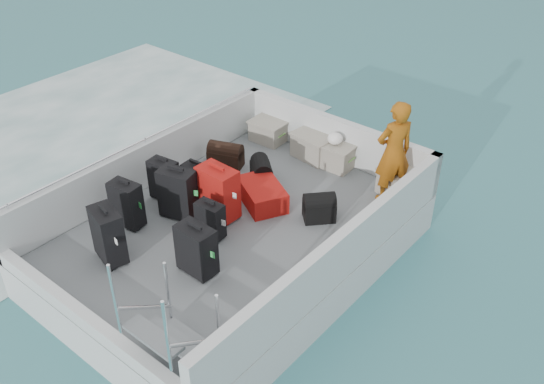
{
  "coord_description": "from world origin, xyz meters",
  "views": [
    {
      "loc": [
        4.69,
        -4.81,
        5.66
      ],
      "look_at": [
        0.24,
        0.55,
        1.0
      ],
      "focal_mm": 40.0,
      "sensor_mm": 36.0,
      "label": 1
    }
  ],
  "objects": [
    {
      "name": "suitcase_8",
      "position": [
        -0.05,
        0.67,
        0.78
      ],
      "size": [
        0.94,
        0.83,
        0.31
      ],
      "primitive_type": "cube",
      "rotation": [
        0.0,
        0.0,
        1.07
      ],
      "color": "#A6180C",
      "rests_on": "deck"
    },
    {
      "name": "deck_fittings",
      "position": [
        0.35,
        -0.32,
        0.99
      ],
      "size": [
        3.6,
        5.0,
        0.9
      ],
      "color": "silver",
      "rests_on": "deck"
    },
    {
      "name": "deck",
      "position": [
        0.0,
        0.0,
        0.61
      ],
      "size": [
        3.3,
        4.7,
        0.02
      ],
      "primitive_type": "cube",
      "color": "slate",
      "rests_on": "ferry_hull"
    },
    {
      "name": "ferry_hull",
      "position": [
        0.0,
        0.0,
        0.3
      ],
      "size": [
        3.6,
        5.0,
        0.6
      ],
      "primitive_type": "cube",
      "color": "silver",
      "rests_on": "ground"
    },
    {
      "name": "crate_0",
      "position": [
        -1.19,
        2.15,
        0.79
      ],
      "size": [
        0.57,
        0.41,
        0.34
      ],
      "primitive_type": "cube",
      "rotation": [
        0.0,
        0.0,
        0.05
      ],
      "color": "#9C9588",
      "rests_on": "deck"
    },
    {
      "name": "suitcase_0",
      "position": [
        -1.12,
        -0.9,
        0.96
      ],
      "size": [
        0.46,
        0.3,
        0.67
      ],
      "primitive_type": "cube",
      "rotation": [
        0.0,
        0.0,
        0.13
      ],
      "color": "black",
      "rests_on": "deck"
    },
    {
      "name": "suitcase_7",
      "position": [
        -0.06,
        -0.37,
        0.89
      ],
      "size": [
        0.39,
        0.24,
        0.53
      ],
      "primitive_type": "cube",
      "rotation": [
        0.0,
        0.0,
        0.08
      ],
      "color": "black",
      "rests_on": "deck"
    },
    {
      "name": "duffel_0",
      "position": [
        -1.17,
        1.09,
        0.78
      ],
      "size": [
        0.61,
        0.47,
        0.32
      ],
      "primitive_type": null,
      "rotation": [
        0.0,
        0.0,
        0.37
      ],
      "color": "black",
      "rests_on": "deck"
    },
    {
      "name": "suitcase_3",
      "position": [
        -0.72,
        -1.51,
        0.99
      ],
      "size": [
        0.54,
        0.4,
        0.74
      ],
      "primitive_type": "cube",
      "rotation": [
        0.0,
        0.0,
        -0.27
      ],
      "color": "black",
      "rests_on": "deck"
    },
    {
      "name": "yellow_bag",
      "position": [
        1.26,
        2.12,
        0.73
      ],
      "size": [
        0.28,
        0.26,
        0.22
      ],
      "primitive_type": "ellipsoid",
      "color": "yellow",
      "rests_on": "deck"
    },
    {
      "name": "crate_3",
      "position": [
        1.41,
        2.11,
        0.81
      ],
      "size": [
        0.72,
        0.58,
        0.38
      ],
      "primitive_type": "cube",
      "rotation": [
        0.0,
        0.0,
        -0.25
      ],
      "color": "#9C9588",
      "rests_on": "deck"
    },
    {
      "name": "ground",
      "position": [
        0.0,
        0.0,
        0.0
      ],
      "size": [
        160.0,
        160.0,
        0.0
      ],
      "primitive_type": "plane",
      "color": "#1B5B60",
      "rests_on": "ground"
    },
    {
      "name": "suitcase_4",
      "position": [
        -0.74,
        -0.31,
        0.99
      ],
      "size": [
        0.56,
        0.42,
        0.74
      ],
      "primitive_type": "cube",
      "rotation": [
        0.0,
        0.0,
        0.27
      ],
      "color": "black",
      "rests_on": "deck"
    },
    {
      "name": "suitcase_1",
      "position": [
        -1.22,
        -0.14,
        0.93
      ],
      "size": [
        0.45,
        0.29,
        0.63
      ],
      "primitive_type": "cube",
      "rotation": [
        0.0,
        0.0,
        0.14
      ],
      "color": "black",
      "rests_on": "deck"
    },
    {
      "name": "passenger",
      "position": [
        1.3,
        1.94,
        1.4
      ],
      "size": [
        0.61,
        0.69,
        1.56
      ],
      "primitive_type": "imported",
      "rotation": [
        0.0,
        0.0,
        -2.08
      ],
      "color": "#CD6B13",
      "rests_on": "deck"
    },
    {
      "name": "crate_1",
      "position": [
        -0.26,
        2.2,
        0.81
      ],
      "size": [
        0.68,
        0.51,
        0.38
      ],
      "primitive_type": "cube",
      "rotation": [
        0.0,
        0.0,
        -0.11
      ],
      "color": "#9C9588",
      "rests_on": "deck"
    },
    {
      "name": "duffel_2",
      "position": [
        0.81,
        0.89,
        0.78
      ],
      "size": [
        0.51,
        0.52,
        0.32
      ],
      "primitive_type": null,
      "rotation": [
        0.0,
        0.0,
        0.82
      ],
      "color": "black",
      "rests_on": "deck"
    },
    {
      "name": "suitcase_6",
      "position": [
        0.31,
        -0.98,
        0.96
      ],
      "size": [
        0.49,
        0.29,
        0.67
      ],
      "primitive_type": "cube",
      "rotation": [
        0.0,
        0.0,
        -0.01
      ],
      "color": "black",
      "rests_on": "deck"
    },
    {
      "name": "duffel_1",
      "position": [
        -0.42,
        1.08,
        0.78
      ],
      "size": [
        0.53,
        0.52,
        0.32
      ],
      "primitive_type": null,
      "rotation": [
        0.0,
        0.0,
        -0.71
      ],
      "color": "black",
      "rests_on": "deck"
    },
    {
      "name": "suitcase_2",
      "position": [
        -0.86,
        0.16,
        0.9
      ],
      "size": [
        0.41,
        0.26,
        0.56
      ],
      "primitive_type": "cube",
      "rotation": [
        0.0,
        0.0,
        0.08
      ],
      "color": "black",
      "rests_on": "deck"
    },
    {
      "name": "white_bag",
      "position": [
        0.14,
        2.2,
        1.08
      ],
      "size": [
        0.24,
        0.24,
        0.18
      ],
      "primitive_type": "ellipsoid",
      "color": "white",
      "rests_on": "crate_2"
    },
    {
      "name": "suitcase_5",
      "position": [
        -0.31,
        0.05,
        1.0
      ],
      "size": [
        0.57,
        0.35,
        0.77
      ],
      "primitive_type": "cube",
      "rotation": [
        0.0,
        0.0,
        -0.02
      ],
      "color": "#A6180C",
      "rests_on": "deck"
    },
    {
      "name": "crate_2",
      "position": [
        0.14,
        2.2,
        0.8
      ],
      "size": [
        0.63,
        0.45,
        0.37
      ],
      "primitive_type": "cube",
      "rotation": [
        0.0,
        0.0,
        0.05
      ],
      "color": "#9C9588",
      "rests_on": "deck"
    },
    {
      "name": "wake_foam",
      "position": [
        -4.8,
        0.0,
        0.0
      ],
      "size": [
        10.0,
        10.0,
        0.0
      ],
      "primitive_type": "plane",
      "color": "white",
      "rests_on": "ground"
    }
  ]
}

